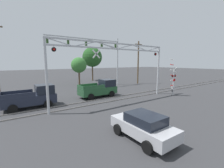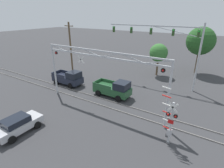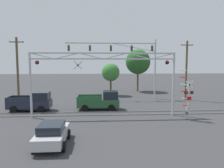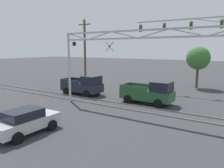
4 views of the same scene
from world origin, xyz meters
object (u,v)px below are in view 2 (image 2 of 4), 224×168
(utility_pole_left, at_px, (71,49))
(crossing_gantry, at_px, (100,67))
(background_tree_far_left_verge, at_px, (159,53))
(traffic_signal_span, at_px, (172,42))
(pickup_truck_following, at_px, (69,78))
(crossing_signal_mast, at_px, (170,124))
(sedan_waiting, at_px, (18,124))
(background_tree_beyond_span, at_px, (201,41))
(pickup_truck_lead, at_px, (114,89))

(utility_pole_left, bearing_deg, crossing_gantry, -31.63)
(background_tree_far_left_verge, bearing_deg, crossing_gantry, -96.43)
(crossing_gantry, bearing_deg, traffic_signal_span, 66.96)
(traffic_signal_span, bearing_deg, pickup_truck_following, -149.24)
(traffic_signal_span, height_order, utility_pole_left, traffic_signal_span)
(crossing_signal_mast, xyz_separation_m, utility_pole_left, (-18.81, 8.51, 2.63))
(sedan_waiting, height_order, background_tree_beyond_span, background_tree_beyond_span)
(crossing_signal_mast, height_order, background_tree_beyond_span, background_tree_beyond_span)
(pickup_truck_following, xyz_separation_m, sedan_waiting, (4.36, -10.57, -0.25))
(crossing_gantry, height_order, traffic_signal_span, traffic_signal_span)
(utility_pole_left, bearing_deg, traffic_signal_span, 13.85)
(traffic_signal_span, relative_size, pickup_truck_lead, 2.79)
(sedan_waiting, bearing_deg, crossing_signal_mast, 26.03)
(traffic_signal_span, xyz_separation_m, pickup_truck_lead, (-4.66, -7.19, -5.37))
(pickup_truck_following, height_order, sedan_waiting, pickup_truck_following)
(pickup_truck_lead, bearing_deg, crossing_signal_mast, -31.41)
(crossing_signal_mast, height_order, background_tree_far_left_verge, background_tree_far_left_verge)
(background_tree_far_left_verge, bearing_deg, traffic_signal_span, -53.83)
(background_tree_far_left_verge, bearing_deg, crossing_signal_mast, -68.18)
(pickup_truck_lead, bearing_deg, pickup_truck_following, -178.54)
(crossing_gantry, bearing_deg, sedan_waiting, -115.60)
(crossing_signal_mast, relative_size, pickup_truck_lead, 1.02)
(crossing_signal_mast, distance_m, traffic_signal_span, 13.56)
(sedan_waiting, distance_m, background_tree_beyond_span, 29.08)
(crossing_gantry, height_order, crossing_signal_mast, crossing_gantry)
(traffic_signal_span, bearing_deg, background_tree_beyond_span, 73.08)
(crossing_gantry, relative_size, traffic_signal_span, 1.09)
(crossing_gantry, xyz_separation_m, pickup_truck_following, (-8.00, 2.98, -3.75))
(pickup_truck_lead, xyz_separation_m, background_tree_beyond_span, (7.29, 15.85, 4.58))
(crossing_gantry, distance_m, background_tree_beyond_span, 20.31)
(crossing_signal_mast, bearing_deg, pickup_truck_following, 163.13)
(traffic_signal_span, distance_m, sedan_waiting, 20.46)
(pickup_truck_lead, relative_size, pickup_truck_following, 1.02)
(crossing_signal_mast, height_order, sedan_waiting, crossing_signal_mast)
(pickup_truck_lead, bearing_deg, background_tree_far_left_verge, 80.50)
(pickup_truck_lead, distance_m, sedan_waiting, 11.29)
(utility_pole_left, bearing_deg, background_tree_far_left_verge, 31.53)
(utility_pole_left, distance_m, background_tree_beyond_span, 21.73)
(crossing_signal_mast, bearing_deg, pickup_truck_lead, 148.59)
(traffic_signal_span, bearing_deg, utility_pole_left, -166.15)
(crossing_signal_mast, xyz_separation_m, background_tree_far_left_verge, (-6.44, 16.09, 1.99))
(crossing_gantry, relative_size, pickup_truck_lead, 3.05)
(pickup_truck_lead, height_order, background_tree_far_left_verge, background_tree_far_left_verge)
(pickup_truck_lead, height_order, background_tree_beyond_span, background_tree_beyond_span)
(crossing_gantry, xyz_separation_m, background_tree_far_left_verge, (1.60, 14.21, -0.93))
(background_tree_beyond_span, bearing_deg, pickup_truck_following, -133.15)
(traffic_signal_span, xyz_separation_m, pickup_truck_following, (-12.41, -7.39, -5.37))
(pickup_truck_following, height_order, background_tree_beyond_span, background_tree_beyond_span)
(background_tree_far_left_verge, bearing_deg, pickup_truck_following, -130.52)
(crossing_gantry, height_order, pickup_truck_lead, crossing_gantry)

